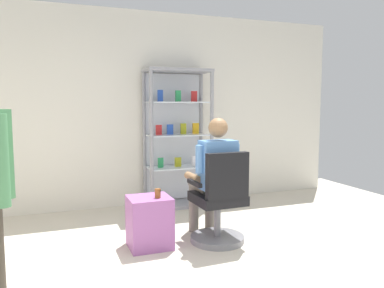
% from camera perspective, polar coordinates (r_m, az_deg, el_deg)
% --- Properties ---
extents(back_wall, '(6.00, 0.10, 2.70)m').
position_cam_1_polar(back_wall, '(5.44, -7.17, 5.15)').
color(back_wall, silver).
rests_on(back_wall, ground).
extents(display_cabinet_main, '(0.90, 0.45, 1.90)m').
position_cam_1_polar(display_cabinet_main, '(5.34, -2.36, 1.03)').
color(display_cabinet_main, gray).
rests_on(display_cabinet_main, ground).
extents(office_chair, '(0.57, 0.56, 0.96)m').
position_cam_1_polar(office_chair, '(3.95, 4.19, -9.19)').
color(office_chair, slate).
rests_on(office_chair, ground).
extents(seated_shopkeeper, '(0.50, 0.57, 1.29)m').
position_cam_1_polar(seated_shopkeeper, '(4.03, 3.18, -4.26)').
color(seated_shopkeeper, slate).
rests_on(seated_shopkeeper, ground).
extents(storage_crate, '(0.41, 0.38, 0.51)m').
position_cam_1_polar(storage_crate, '(3.91, -6.37, -11.52)').
color(storage_crate, '#9E599E').
rests_on(storage_crate, ground).
extents(tea_glass, '(0.06, 0.06, 0.09)m').
position_cam_1_polar(tea_glass, '(3.79, -5.15, -7.35)').
color(tea_glass, brown).
rests_on(tea_glass, storage_crate).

